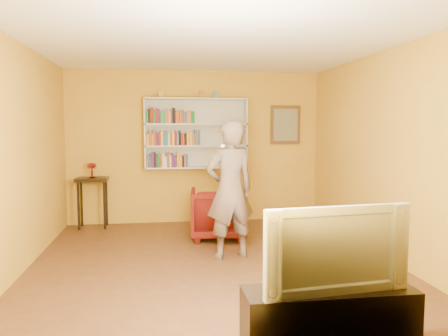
{
  "coord_description": "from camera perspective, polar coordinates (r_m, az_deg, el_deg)",
  "views": [
    {
      "loc": [
        -0.64,
        -5.32,
        1.7
      ],
      "look_at": [
        0.26,
        0.75,
        1.13
      ],
      "focal_mm": 35.0,
      "sensor_mm": 36.0,
      "label": 1
    }
  ],
  "objects": [
    {
      "name": "ornament_right",
      "position": [
        7.76,
        -0.99,
        9.48
      ],
      "size": [
        0.08,
        0.08,
        0.1
      ],
      "primitive_type": "cube",
      "color": "slate",
      "rests_on": "bookshelf"
    },
    {
      "name": "books_row_middle",
      "position": [
        7.63,
        -6.55,
        3.84
      ],
      "size": [
        0.92,
        0.19,
        0.27
      ],
      "color": "gold",
      "rests_on": "bookshelf"
    },
    {
      "name": "armchair",
      "position": [
        6.74,
        -0.78,
        -5.95
      ],
      "size": [
        0.9,
        0.92,
        0.77
      ],
      "primitive_type": "imported",
      "rotation": [
        0.0,
        0.0,
        3.04
      ],
      "color": "#420405",
      "rests_on": "ground"
    },
    {
      "name": "books_row_upper",
      "position": [
        7.63,
        -7.19,
        6.67
      ],
      "size": [
        0.83,
        0.19,
        0.27
      ],
      "color": "#1C7E20",
      "rests_on": "bookshelf"
    },
    {
      "name": "television",
      "position": [
        3.44,
        13.76,
        -9.95
      ],
      "size": [
        1.15,
        0.27,
        0.66
      ],
      "primitive_type": "imported",
      "rotation": [
        0.0,
        0.0,
        0.11
      ],
      "color": "black",
      "rests_on": "tv_cabinet"
    },
    {
      "name": "ornament_left",
      "position": [
        7.69,
        -8.22,
        9.5
      ],
      "size": [
        0.08,
        0.08,
        0.11
      ],
      "primitive_type": "cube",
      "color": "gold",
      "rests_on": "bookshelf"
    },
    {
      "name": "person",
      "position": [
        5.66,
        0.78,
        -2.88
      ],
      "size": [
        0.73,
        0.56,
        1.79
      ],
      "primitive_type": "imported",
      "rotation": [
        0.0,
        0.0,
        3.36
      ],
      "color": "brown",
      "rests_on": "ground"
    },
    {
      "name": "game_remote",
      "position": [
        5.39,
        -0.27,
        2.94
      ],
      "size": [
        0.04,
        0.15,
        0.04
      ],
      "primitive_type": "cube",
      "color": "white",
      "rests_on": "person"
    },
    {
      "name": "books_row_lower",
      "position": [
        7.65,
        -7.45,
        0.96
      ],
      "size": [
        0.7,
        0.19,
        0.26
      ],
      "color": "#B95825",
      "rests_on": "bookshelf"
    },
    {
      "name": "room_shell",
      "position": [
        5.4,
        -1.54,
        -1.98
      ],
      "size": [
        5.3,
        5.8,
        2.88
      ],
      "color": "#4D2E18",
      "rests_on": "ground"
    },
    {
      "name": "ornament_centre",
      "position": [
        7.73,
        -2.97,
        9.54
      ],
      "size": [
        0.09,
        0.09,
        0.12
      ],
      "primitive_type": "cube",
      "color": "#9F5135",
      "rests_on": "bookshelf"
    },
    {
      "name": "tv_cabinet",
      "position": [
        3.63,
        13.55,
        -18.61
      ],
      "size": [
        1.33,
        0.4,
        0.47
      ],
      "primitive_type": "cube",
      "color": "black",
      "rests_on": "ground"
    },
    {
      "name": "ruby_lustre",
      "position": [
        7.69,
        -16.88,
        0.12
      ],
      "size": [
        0.16,
        0.16,
        0.25
      ],
      "color": "maroon",
      "rests_on": "console_table"
    },
    {
      "name": "bookshelf",
      "position": [
        7.76,
        -3.69,
        4.5
      ],
      "size": [
        1.8,
        0.29,
        1.23
      ],
      "color": "silver",
      "rests_on": "room_shell"
    },
    {
      "name": "framed_painting",
      "position": [
        8.11,
        8.02,
        5.6
      ],
      "size": [
        0.55,
        0.05,
        0.7
      ],
      "color": "#533817",
      "rests_on": "room_shell"
    },
    {
      "name": "console_table",
      "position": [
        7.72,
        -16.82,
        -2.3
      ],
      "size": [
        0.52,
        0.4,
        0.86
      ],
      "color": "black",
      "rests_on": "ground"
    }
  ]
}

